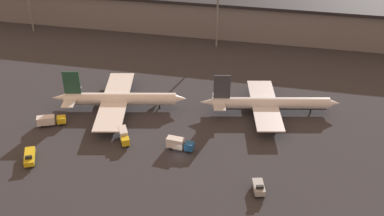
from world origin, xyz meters
The scene contains 10 objects.
ground centered at (0.00, 0.00, 0.00)m, with size 600.00×600.00×0.00m, color #2D2D33.
terminal_building centered at (0.00, 91.01, 7.32)m, with size 249.02×30.83×14.56m.
airplane_0 centered at (-23.18, 19.35, 3.13)m, with size 39.57×34.87×12.14m.
airplane_1 centered at (20.44, 26.06, 3.08)m, with size 40.71×29.61×12.23m.
service_vehicle_0 centered at (-36.51, -9.93, 1.32)m, with size 5.18×7.40×2.79m.
service_vehicle_1 centered at (20.94, -9.67, 1.37)m, with size 3.62×5.53×2.90m.
service_vehicle_2 centered at (-38.93, 6.41, 1.71)m, with size 8.09×5.28×2.98m.
service_vehicle_3 centered at (-16.22, 3.52, 1.78)m, with size 4.96×6.95×3.15m.
service_vehicle_4 centered at (-0.85, 2.70, 1.89)m, with size 7.36×2.94×3.38m.
lamp_post_1 centered at (-2.29, 69.94, 14.90)m, with size 1.80×1.80×23.20m.
Camera 1 is at (23.69, -96.27, 74.31)m, focal length 45.00 mm.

